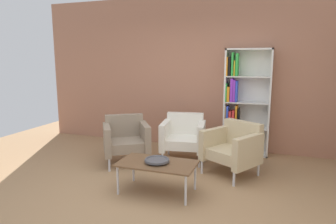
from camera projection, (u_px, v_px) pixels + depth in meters
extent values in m
plane|color=#9E7751|center=(143.00, 197.00, 3.77)|extent=(8.32, 8.32, 0.00)
cube|color=#A87056|center=(193.00, 73.00, 5.80)|extent=(6.40, 0.12, 2.90)
cube|color=silver|center=(225.00, 101.00, 5.46)|extent=(0.03, 0.30, 1.90)
cube|color=silver|center=(270.00, 104.00, 5.21)|extent=(0.03, 0.30, 1.90)
cube|color=silver|center=(249.00, 49.00, 5.17)|extent=(0.80, 0.30, 0.03)
cube|color=silver|center=(245.00, 153.00, 5.50)|extent=(0.80, 0.30, 0.03)
cube|color=silver|center=(248.00, 101.00, 5.47)|extent=(0.80, 0.02, 1.90)
cube|color=silver|center=(246.00, 128.00, 5.41)|extent=(0.76, 0.28, 0.02)
cube|color=silver|center=(247.00, 102.00, 5.33)|extent=(0.76, 0.28, 0.02)
cube|color=silver|center=(248.00, 77.00, 5.25)|extent=(0.76, 0.28, 0.02)
cube|color=olive|center=(226.00, 140.00, 5.55)|extent=(0.03, 0.23, 0.37)
cube|color=blue|center=(227.00, 140.00, 5.51)|extent=(0.03, 0.18, 0.39)
cube|color=white|center=(230.00, 142.00, 5.51)|extent=(0.03, 0.19, 0.33)
cube|color=purple|center=(232.00, 140.00, 5.52)|extent=(0.03, 0.25, 0.41)
cube|color=white|center=(234.00, 142.00, 5.50)|extent=(0.02, 0.21, 0.32)
cube|color=black|center=(236.00, 142.00, 5.46)|extent=(0.04, 0.17, 0.37)
cube|color=olive|center=(226.00, 116.00, 5.47)|extent=(0.02, 0.22, 0.37)
cube|color=blue|center=(228.00, 116.00, 5.44)|extent=(0.03, 0.18, 0.37)
cube|color=red|center=(230.00, 118.00, 5.46)|extent=(0.04, 0.25, 0.29)
cube|color=red|center=(233.00, 119.00, 5.41)|extent=(0.04, 0.18, 0.30)
cube|color=orange|center=(236.00, 116.00, 5.40)|extent=(0.03, 0.21, 0.39)
cube|color=black|center=(239.00, 118.00, 5.39)|extent=(0.02, 0.21, 0.34)
cube|color=green|center=(227.00, 92.00, 5.41)|extent=(0.02, 0.25, 0.32)
cube|color=orange|center=(229.00, 94.00, 5.36)|extent=(0.04, 0.18, 0.27)
cube|color=purple|center=(232.00, 90.00, 5.36)|extent=(0.04, 0.24, 0.41)
cube|color=purple|center=(234.00, 91.00, 5.32)|extent=(0.04, 0.18, 0.39)
cube|color=blue|center=(237.00, 91.00, 5.32)|extent=(0.03, 0.21, 0.37)
cube|color=orange|center=(228.00, 66.00, 5.32)|extent=(0.02, 0.25, 0.33)
cube|color=black|center=(230.00, 66.00, 5.27)|extent=(0.03, 0.17, 0.33)
cube|color=green|center=(233.00, 64.00, 5.25)|extent=(0.03, 0.17, 0.41)
cube|color=yellow|center=(235.00, 68.00, 5.28)|extent=(0.02, 0.24, 0.27)
cube|color=green|center=(237.00, 65.00, 5.26)|extent=(0.04, 0.23, 0.39)
cube|color=brown|center=(157.00, 163.00, 3.84)|extent=(1.00, 0.56, 0.02)
cylinder|color=silver|center=(118.00, 180.00, 3.81)|extent=(0.03, 0.03, 0.38)
cylinder|color=silver|center=(186.00, 190.00, 3.52)|extent=(0.03, 0.03, 0.38)
cylinder|color=silver|center=(133.00, 168.00, 4.23)|extent=(0.03, 0.03, 0.38)
cylinder|color=silver|center=(195.00, 176.00, 3.94)|extent=(0.03, 0.03, 0.38)
cylinder|color=#4C4C51|center=(157.00, 162.00, 3.84)|extent=(0.13, 0.13, 0.02)
cylinder|color=#4C4C51|center=(157.00, 160.00, 3.83)|extent=(0.32, 0.32, 0.02)
torus|color=#4C4C51|center=(157.00, 159.00, 3.83)|extent=(0.32, 0.32, 0.02)
cube|color=gray|center=(126.00, 145.00, 4.93)|extent=(0.85, 0.84, 0.16)
cube|color=gray|center=(124.00, 125.00, 5.15)|extent=(0.60, 0.45, 0.38)
cube|color=gray|center=(107.00, 140.00, 4.82)|extent=(0.42, 0.57, 0.46)
cube|color=gray|center=(145.00, 137.00, 4.97)|extent=(0.42, 0.57, 0.46)
cylinder|color=silver|center=(109.00, 164.00, 4.60)|extent=(0.04, 0.04, 0.24)
cylinder|color=silver|center=(148.00, 161.00, 4.75)|extent=(0.04, 0.04, 0.24)
cylinder|color=silver|center=(107.00, 153.00, 5.15)|extent=(0.04, 0.04, 0.24)
cylinder|color=silver|center=(142.00, 150.00, 5.30)|extent=(0.04, 0.04, 0.24)
cube|color=#C6B289|center=(231.00, 154.00, 4.45)|extent=(0.85, 0.83, 0.16)
cube|color=#C6B289|center=(243.00, 133.00, 4.57)|extent=(0.61, 0.43, 0.38)
cube|color=#C6B289|center=(215.00, 143.00, 4.65)|extent=(0.40, 0.58, 0.46)
cube|color=#C6B289|center=(248.00, 152.00, 4.18)|extent=(0.40, 0.58, 0.46)
cylinder|color=silver|center=(202.00, 166.00, 4.51)|extent=(0.04, 0.04, 0.24)
cylinder|color=silver|center=(234.00, 178.00, 4.06)|extent=(0.04, 0.04, 0.24)
cylinder|color=silver|center=(226.00, 158.00, 4.88)|extent=(0.04, 0.04, 0.24)
cylinder|color=silver|center=(258.00, 168.00, 4.43)|extent=(0.04, 0.04, 0.24)
cube|color=white|center=(183.00, 142.00, 5.09)|extent=(0.72, 0.67, 0.16)
cube|color=white|center=(185.00, 123.00, 5.31)|extent=(0.65, 0.22, 0.38)
cube|color=white|center=(165.00, 135.00, 5.11)|extent=(0.19, 0.63, 0.46)
cube|color=white|center=(201.00, 137.00, 5.00)|extent=(0.19, 0.63, 0.46)
cylinder|color=silver|center=(162.00, 158.00, 4.88)|extent=(0.04, 0.04, 0.24)
cylinder|color=silver|center=(199.00, 160.00, 4.77)|extent=(0.04, 0.04, 0.24)
cylinder|color=silver|center=(169.00, 148.00, 5.44)|extent=(0.04, 0.04, 0.24)
cylinder|color=silver|center=(202.00, 150.00, 5.33)|extent=(0.04, 0.04, 0.24)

